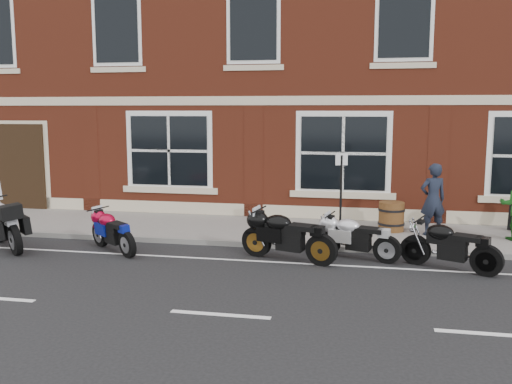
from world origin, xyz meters
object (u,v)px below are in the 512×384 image
Objects in this scene: moto_sport_red at (113,230)px; moto_naked_black at (449,244)px; moto_sport_black at (287,234)px; pedestrian_left at (433,199)px; moto_touring_silver at (6,221)px; parking_sign at (341,189)px; barrel_planter at (391,216)px; moto_sport_silver at (355,236)px.

moto_sport_red is 0.83× the size of moto_naked_black.
moto_sport_red is 3.92m from moto_sport_black.
pedestrian_left is at bearing -31.73° from moto_sport_red.
parking_sign is (7.53, 1.93, 0.69)m from moto_touring_silver.
moto_sport_black is 2.88× the size of barrel_planter.
moto_sport_silver is 2.87m from pedestrian_left.
moto_touring_silver is 0.85× the size of moto_sport_black.
moto_sport_silver is 1.90m from moto_naked_black.
pedestrian_left is (7.12, 2.60, 0.51)m from moto_sport_red.
moto_touring_silver is 2.59m from moto_sport_red.
barrel_planter is at bearing -36.07° from pedestrian_left.
moto_sport_black is 1.21× the size of pedestrian_left.
moto_sport_red is 5.32m from parking_sign.
moto_touring_silver is 2.44× the size of barrel_planter.
moto_sport_red is (2.59, 0.13, -0.12)m from moto_touring_silver.
moto_naked_black is 2.71m from pedestrian_left.
moto_touring_silver is 7.93m from moto_sport_silver.
parking_sign reaches higher than barrel_planter.
moto_touring_silver is 9.25m from barrel_planter.
moto_naked_black reaches higher than barrel_planter.
moto_sport_silver is at bearing -55.13° from moto_sport_black.
moto_sport_red is at bearing 108.07° from moto_sport_black.
parking_sign reaches higher than pedestrian_left.
moto_touring_silver is at bearing 131.05° from moto_sport_red.
barrel_planter is (8.75, 3.02, -0.12)m from moto_touring_silver.
parking_sign is (4.94, 1.80, 0.80)m from moto_sport_red.
parking_sign reaches higher than moto_sport_silver.
moto_sport_black is 1.04× the size of parking_sign.
pedestrian_left is 2.39× the size of barrel_planter.
parking_sign is at bearing -33.88° from moto_touring_silver.
moto_sport_red is at bearing -154.85° from barrel_planter.
moto_touring_silver is 6.51m from moto_sport_black.
moto_sport_silver is at bearing -108.54° from barrel_planter.
moto_touring_silver is 1.15× the size of moto_sport_red.
pedestrian_left is at bearing -32.58° from moto_touring_silver.
moto_touring_silver is 1.02× the size of pedestrian_left.
pedestrian_left is (1.79, 2.19, 0.50)m from moto_sport_silver.
moto_sport_silver is (5.33, 0.41, 0.01)m from moto_sport_red.
moto_sport_silver is 1.06× the size of pedestrian_left.
parking_sign is at bearing 1.14° from pedestrian_left.
moto_touring_silver is at bearing 116.08° from moto_naked_black.
moto_sport_black is 1.13× the size of moto_naked_black.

